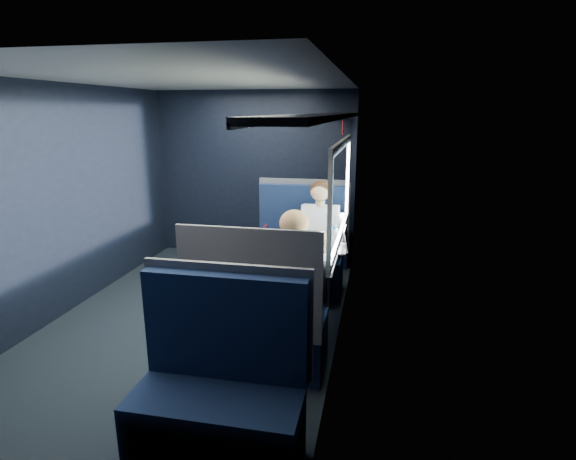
% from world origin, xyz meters
% --- Properties ---
extents(ground, '(2.80, 4.20, 0.01)m').
position_xyz_m(ground, '(0.00, 0.00, -0.01)').
color(ground, black).
extents(room_shell, '(3.00, 4.40, 2.40)m').
position_xyz_m(room_shell, '(0.02, 0.00, 1.48)').
color(room_shell, black).
rests_on(room_shell, ground).
extents(table, '(0.62, 1.00, 0.74)m').
position_xyz_m(table, '(1.03, 0.00, 0.66)').
color(table, '#54565E').
rests_on(table, ground).
extents(seat_bay_near, '(1.09, 0.62, 1.26)m').
position_xyz_m(seat_bay_near, '(0.83, 0.87, 0.42)').
color(seat_bay_near, '#0C1938').
rests_on(seat_bay_near, ground).
extents(seat_bay_far, '(1.04, 0.62, 1.26)m').
position_xyz_m(seat_bay_far, '(0.85, -0.87, 0.41)').
color(seat_bay_far, '#0C1938').
rests_on(seat_bay_far, ground).
extents(seat_row_front, '(1.04, 0.51, 1.16)m').
position_xyz_m(seat_row_front, '(0.85, 1.80, 0.41)').
color(seat_row_front, '#0C1938').
rests_on(seat_row_front, ground).
extents(seat_row_back, '(1.04, 0.51, 1.16)m').
position_xyz_m(seat_row_back, '(0.85, -1.80, 0.41)').
color(seat_row_back, '#0C1938').
rests_on(seat_row_back, ground).
extents(man, '(0.53, 0.56, 1.32)m').
position_xyz_m(man, '(1.10, 0.70, 0.72)').
color(man, black).
rests_on(man, ground).
extents(woman, '(0.53, 0.56, 1.32)m').
position_xyz_m(woman, '(1.10, -0.71, 0.73)').
color(woman, black).
rests_on(woman, ground).
extents(papers, '(0.67, 0.83, 0.01)m').
position_xyz_m(papers, '(1.09, 0.09, 0.74)').
color(papers, white).
rests_on(papers, table).
extents(laptop, '(0.23, 0.30, 0.22)m').
position_xyz_m(laptop, '(1.38, 0.14, 0.80)').
color(laptop, silver).
rests_on(laptop, table).
extents(bottle_small, '(0.06, 0.06, 0.21)m').
position_xyz_m(bottle_small, '(1.31, 0.26, 0.83)').
color(bottle_small, silver).
rests_on(bottle_small, table).
extents(cup, '(0.08, 0.08, 0.10)m').
position_xyz_m(cup, '(1.32, 0.44, 0.79)').
color(cup, white).
rests_on(cup, table).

